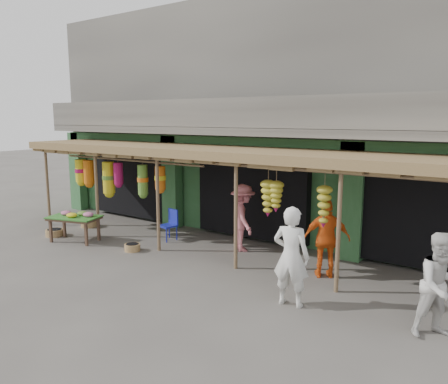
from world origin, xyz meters
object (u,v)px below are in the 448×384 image
Objects in this scene: person_vendor at (327,239)px; person_shopper at (243,218)px; flower_table at (75,218)px; blue_chair at (170,223)px; person_front at (291,256)px; person_right at (441,286)px.

person_shopper is (-2.63, 0.63, 0.02)m from person_vendor.
blue_chair is (2.14, 1.71, -0.20)m from flower_table.
person_front is 1.09× the size of person_vendor.
person_front is at bearing -11.33° from blue_chair.
person_shopper is at bearing -44.94° from person_vendor.
flower_table is 1.81× the size of blue_chair.
person_shopper reaches higher than person_vendor.
person_front reaches higher than person_right.
blue_chair is 0.50× the size of person_shopper.
blue_chair is 5.44m from person_front.
person_vendor is at bearing 107.33° from person_right.
person_front reaches higher than flower_table.
person_front reaches higher than person_vendor.
person_front is at bearing 59.09° from person_vendor.
person_front is at bearing 144.60° from person_right.
person_right is 5.63m from person_shopper.
person_shopper is at bearing -49.82° from person_front.
person_shopper reaches higher than person_right.
person_front is at bearing -20.20° from flower_table.
person_right is (2.55, 0.29, -0.09)m from person_front.
person_vendor is (7.11, 1.42, 0.19)m from flower_table.
person_vendor is 2.70m from person_shopper.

